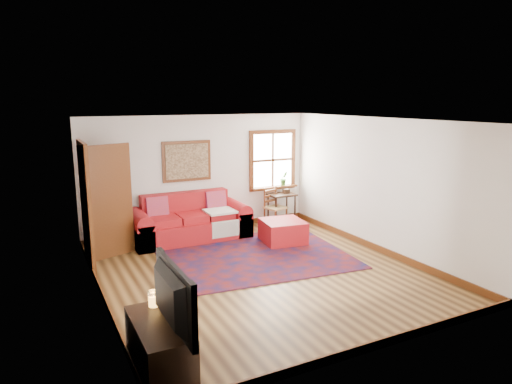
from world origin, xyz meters
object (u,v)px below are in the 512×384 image
red_ottoman (283,231)px  media_cabinet (160,349)px  red_leather_sofa (190,224)px  ladder_back_chair (274,206)px  side_table (282,199)px

red_ottoman → media_cabinet: bearing=-127.5°
red_leather_sofa → ladder_back_chair: red_leather_sofa is taller
side_table → red_ottoman: bearing=-119.0°
red_ottoman → ladder_back_chair: (0.40, 1.09, 0.26)m
red_leather_sofa → ladder_back_chair: (1.97, 0.01, 0.17)m
media_cabinet → red_ottoman: bearing=44.2°
red_ottoman → ladder_back_chair: size_ratio=0.88×
side_table → ladder_back_chair: 0.29m
red_ottoman → ladder_back_chair: bearing=78.1°
red_leather_sofa → ladder_back_chair: 1.97m
media_cabinet → ladder_back_chair: bearing=49.2°
side_table → media_cabinet: 6.06m
ladder_back_chair → media_cabinet: (-3.80, -4.40, -0.18)m
red_leather_sofa → side_table: size_ratio=3.32×
red_ottoman → ladder_back_chair: 1.19m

